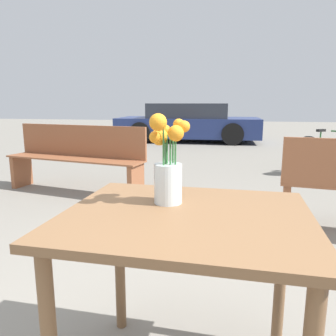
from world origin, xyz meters
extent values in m
cube|color=brown|center=(0.00, 0.00, 0.73)|extent=(0.90, 0.75, 0.03)
cylinder|color=brown|center=(-0.37, 0.32, 0.36)|extent=(0.05, 0.05, 0.71)
cylinder|color=brown|center=(0.39, 0.30, 0.36)|extent=(0.05, 0.05, 0.71)
cylinder|color=silver|center=(-0.09, 0.11, 0.82)|extent=(0.11, 0.11, 0.16)
cylinder|color=silver|center=(-0.09, 0.11, 0.79)|extent=(0.10, 0.10, 0.09)
cylinder|color=#337038|center=(-0.06, 0.11, 0.89)|extent=(0.01, 0.01, 0.28)
sphere|color=orange|center=(-0.03, 0.10, 1.04)|extent=(0.04, 0.04, 0.04)
cylinder|color=#337038|center=(-0.07, 0.13, 0.89)|extent=(0.01, 0.01, 0.28)
sphere|color=orange|center=(-0.06, 0.16, 1.05)|extent=(0.04, 0.04, 0.04)
cylinder|color=#337038|center=(-0.10, 0.12, 0.88)|extent=(0.01, 0.01, 0.26)
sphere|color=orange|center=(-0.11, 0.15, 1.02)|extent=(0.05, 0.05, 0.05)
cylinder|color=#337038|center=(-0.10, 0.11, 0.87)|extent=(0.01, 0.01, 0.23)
sphere|color=orange|center=(-0.13, 0.13, 1.00)|extent=(0.07, 0.07, 0.07)
cylinder|color=#337038|center=(-0.10, 0.10, 0.87)|extent=(0.01, 0.01, 0.24)
sphere|color=orange|center=(-0.13, 0.09, 1.00)|extent=(0.05, 0.05, 0.05)
cylinder|color=#337038|center=(-0.10, 0.08, 0.90)|extent=(0.01, 0.01, 0.29)
sphere|color=orange|center=(-0.11, 0.05, 1.06)|extent=(0.06, 0.06, 0.06)
cylinder|color=#337038|center=(-0.08, 0.10, 0.88)|extent=(0.01, 0.01, 0.25)
sphere|color=orange|center=(-0.05, 0.08, 1.02)|extent=(0.06, 0.06, 0.06)
cube|color=brown|center=(0.66, 1.91, 0.21)|extent=(0.10, 0.33, 0.43)
cube|color=brown|center=(-1.80, 2.65, 0.44)|extent=(1.92, 0.71, 0.02)
cube|color=brown|center=(-1.77, 2.80, 0.65)|extent=(1.86, 0.39, 0.40)
cube|color=brown|center=(-0.94, 2.48, 0.21)|extent=(0.12, 0.33, 0.43)
cube|color=brown|center=(-2.67, 2.81, 0.21)|extent=(0.12, 0.33, 0.43)
cylinder|color=black|center=(1.32, 4.35, 0.31)|extent=(0.50, 0.41, 0.62)
cube|color=#2D6633|center=(1.67, 4.63, 0.51)|extent=(0.65, 0.53, 0.03)
cylinder|color=#2D6633|center=(1.55, 4.53, 0.60)|extent=(0.02, 0.02, 0.19)
cube|color=black|center=(1.55, 4.53, 0.70)|extent=(0.16, 0.15, 0.04)
cube|color=navy|center=(-1.15, 8.65, 0.42)|extent=(4.18, 1.86, 0.56)
cube|color=#2D333D|center=(-1.15, 8.65, 0.90)|extent=(2.32, 1.66, 0.42)
cylinder|color=black|center=(-2.40, 7.79, 0.30)|extent=(0.61, 0.20, 0.60)
cylinder|color=black|center=(-2.45, 9.42, 0.30)|extent=(0.61, 0.20, 0.60)
cylinder|color=black|center=(0.16, 7.88, 0.30)|extent=(0.61, 0.20, 0.60)
cylinder|color=black|center=(0.10, 9.51, 0.30)|extent=(0.61, 0.20, 0.60)
camera|label=1|loc=(0.15, -1.11, 1.13)|focal=35.00mm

